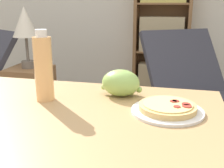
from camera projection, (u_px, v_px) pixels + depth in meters
The scene contains 8 objects.
dining_table at pixel (32, 140), 0.99m from camera, with size 1.35×0.90×0.74m.
pizza_on_plate at pixel (168, 108), 1.00m from camera, with size 0.26×0.26×0.04m.
grape_bunch at pixel (121, 83), 1.17m from camera, with size 0.18×0.13×0.11m.
drink_bottle at pixel (43, 68), 1.10m from camera, with size 0.07×0.07×0.28m.
lounge_chair_far at pixel (190, 102), 2.42m from camera, with size 0.94×1.01×0.88m.
bookshelf at pixel (162, 32), 3.22m from camera, with size 0.63×0.26×1.66m.
side_table at pixel (32, 100), 2.45m from camera, with size 0.34×0.34×0.59m.
table_lamp at pixel (25, 25), 2.27m from camera, with size 0.21×0.21×0.50m.
Camera 1 is at (0.58, -0.84, 1.12)m, focal length 45.00 mm.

